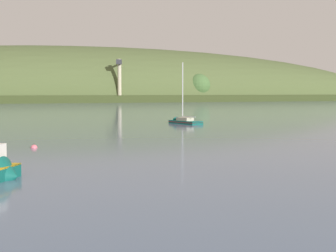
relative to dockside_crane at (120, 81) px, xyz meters
The scene contains 4 objects.
far_shoreline_hill 39.06m from the dockside_crane, 93.01° to the left, with size 478.73×116.94×57.47m.
dockside_crane is the anchor object (origin of this frame).
sailboat_midwater_white 156.13m from the dockside_crane, 99.50° to the right, with size 3.98×6.52×10.11m.
mooring_buoy_midchannel 186.53m from the dockside_crane, 105.12° to the right, with size 0.56×0.56×0.64m.
Camera 1 is at (-13.44, -7.85, 4.69)m, focal length 52.36 mm.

